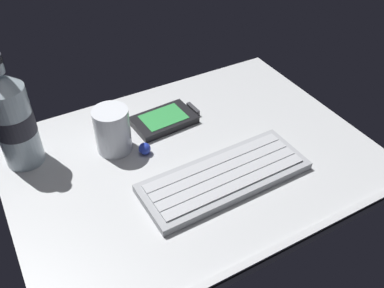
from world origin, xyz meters
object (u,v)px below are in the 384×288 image
at_px(juice_cup, 113,132).
at_px(trackball_mouse, 145,149).
at_px(keyboard, 225,176).
at_px(handheld_device, 167,119).
at_px(water_bottle, 13,119).

bearing_deg(juice_cup, trackball_mouse, -43.06).
relative_size(keyboard, handheld_device, 2.22).
relative_size(water_bottle, trackball_mouse, 9.45).
bearing_deg(water_bottle, juice_cup, -17.72).
bearing_deg(trackball_mouse, handheld_device, 40.36).
bearing_deg(trackball_mouse, water_bottle, 155.54).
height_order(handheld_device, juice_cup, juice_cup).
bearing_deg(keyboard, trackball_mouse, 125.01).
distance_m(juice_cup, water_bottle, 0.17).
xyz_separation_m(juice_cup, trackball_mouse, (0.04, -0.04, -0.03)).
bearing_deg(keyboard, handheld_device, 93.85).
height_order(handheld_device, water_bottle, water_bottle).
xyz_separation_m(handheld_device, juice_cup, (-0.12, -0.03, 0.03)).
height_order(handheld_device, trackball_mouse, trackball_mouse).
height_order(water_bottle, trackball_mouse, water_bottle).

